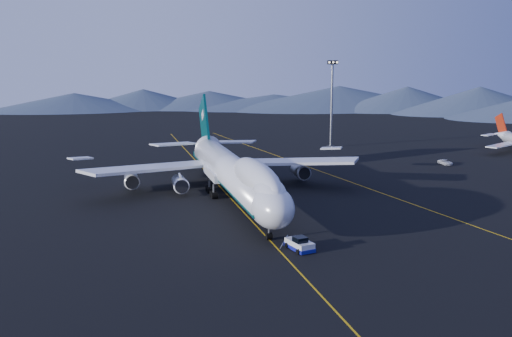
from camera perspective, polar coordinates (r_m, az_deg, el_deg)
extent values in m
plane|color=black|center=(113.74, -2.37, -3.18)|extent=(500.00, 500.00, 0.00)
cube|color=#CE9B0C|center=(113.73, -2.37, -3.18)|extent=(0.25, 220.00, 0.01)
cube|color=#CE9B0C|center=(132.30, 9.47, -1.35)|extent=(28.08, 198.09, 0.01)
cone|color=#404E62|center=(340.46, -17.72, 6.56)|extent=(100.00, 100.00, 12.00)
cone|color=#404E62|center=(345.98, -4.70, 7.08)|extent=(100.00, 100.00, 12.00)
cone|color=#404E62|center=(343.28, 8.32, 6.98)|extent=(100.00, 100.00, 12.00)
cone|color=#404E62|center=(332.48, 21.44, 6.25)|extent=(100.00, 100.00, 12.00)
cylinder|color=silver|center=(112.53, -2.40, -0.41)|extent=(6.50, 56.00, 6.50)
ellipsoid|color=silver|center=(86.04, 1.61, -3.86)|extent=(6.50, 10.40, 6.50)
ellipsoid|color=silver|center=(94.40, 0.00, -1.00)|extent=(5.13, 25.16, 5.85)
cube|color=black|center=(83.89, 2.00, -3.40)|extent=(3.60, 1.61, 1.29)
cone|color=silver|center=(144.37, -5.21, 2.32)|extent=(6.50, 12.00, 6.50)
cube|color=#043C3D|center=(113.67, -2.50, -0.76)|extent=(6.24, 60.00, 1.10)
cube|color=silver|center=(118.02, -2.96, -0.44)|extent=(7.50, 13.00, 1.60)
cube|color=silver|center=(121.76, -10.24, 0.08)|extent=(30.62, 23.28, 2.83)
cube|color=silver|center=(127.23, 2.88, 0.69)|extent=(30.62, 23.28, 2.83)
cylinder|color=slate|center=(118.87, -7.64, -1.48)|extent=(2.90, 5.50, 2.90)
cylinder|color=slate|center=(124.49, -12.36, -1.08)|extent=(2.90, 5.50, 2.90)
cylinder|color=slate|center=(122.57, 1.21, -1.02)|extent=(2.90, 5.50, 2.90)
cylinder|color=slate|center=(131.46, 4.41, -0.25)|extent=(2.90, 5.50, 2.90)
cube|color=#043C3D|center=(142.76, -5.17, 4.25)|extent=(0.55, 14.11, 15.94)
cube|color=silver|center=(144.76, -8.24, 2.44)|extent=(12.39, 9.47, 0.98)
cube|color=silver|center=(147.17, -2.42, 2.67)|extent=(12.39, 9.47, 0.98)
cylinder|color=black|center=(88.81, 1.32, -6.79)|extent=(0.90, 1.10, 1.10)
cube|color=silver|center=(84.37, 4.38, -7.58)|extent=(3.39, 5.17, 1.19)
cube|color=navy|center=(84.51, 4.38, -7.86)|extent=(3.54, 5.41, 0.54)
cube|color=black|center=(84.11, 4.39, -7.02)|extent=(2.07, 2.07, 0.97)
cone|color=silver|center=(202.19, 23.29, 3.09)|extent=(3.49, 6.43, 3.49)
cube|color=silver|center=(186.66, 23.45, 2.18)|extent=(15.42, 10.41, 0.32)
cube|color=maroon|center=(202.17, 23.29, 4.09)|extent=(0.32, 6.26, 7.40)
imported|color=silver|center=(160.86, 18.41, 0.60)|extent=(2.19, 4.76, 1.32)
cylinder|color=black|center=(186.31, 7.47, 2.22)|extent=(2.56, 2.56, 0.43)
cylinder|color=slate|center=(184.87, 7.57, 6.25)|extent=(0.75, 0.75, 26.66)
cube|color=black|center=(184.36, 7.67, 10.48)|extent=(3.41, 0.85, 1.28)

